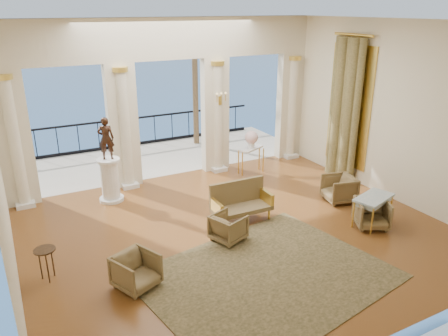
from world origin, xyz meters
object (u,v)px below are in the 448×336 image
settee (240,201)px  game_table (374,199)px  armchair_b (372,212)px  pedestal (110,181)px  armchair_a (136,270)px  side_table (45,254)px  armchair_c (339,188)px  statue (106,138)px  console_table (251,152)px  armchair_d (228,226)px

settee → game_table: settee is taller
armchair_b → game_table: size_ratio=0.65×
armchair_b → pedestal: size_ratio=0.64×
armchair_b → game_table: 0.30m
armchair_a → game_table: armchair_a is taller
settee → armchair_a: bearing=-152.7°
side_table → game_table: bearing=-9.7°
armchair_c → game_table: armchair_c is taller
game_table → statue: bearing=123.3°
statue → console_table: size_ratio=1.22×
statue → side_table: 3.70m
armchair_c → console_table: (-0.93, 2.86, 0.27)m
side_table → statue: bearing=56.8°
game_table → settee: bearing=130.6°
armchair_d → console_table: size_ratio=0.75×
armchair_a → armchair_c: 5.86m
settee → statue: statue is taller
settee → side_table: bearing=-172.8°
armchair_b → armchair_c: armchair_c is taller
statue → console_table: (4.27, 0.06, -1.04)m
pedestal → console_table: pedestal is taller
console_table → pedestal: bearing=157.2°
armchair_b → settee: size_ratio=0.51×
armchair_a → armchair_d: size_ratio=1.07×
armchair_a → armchair_c: size_ratio=0.94×
armchair_a → armchair_b: (5.44, -0.28, 0.01)m
armchair_b → armchair_c: size_ratio=0.97×
pedestal → side_table: pedestal is taller
armchair_b → side_table: 6.94m
armchair_a → armchair_c: (5.74, 1.14, 0.02)m
armchair_c → game_table: 1.37m
armchair_c → armchair_d: bearing=-69.2°
armchair_b → console_table: size_ratio=0.82×
statue → side_table: (-1.93, -2.95, -1.14)m
armchair_b → side_table: (-6.82, 1.28, 0.18)m
settee → console_table: size_ratio=1.61×
pedestal → console_table: size_ratio=1.29×
armchair_a → console_table: size_ratio=0.80×
statue → console_table: bearing=-161.8°
armchair_b → armchair_d: bearing=-169.2°
armchair_a → settee: size_ratio=0.50×
armchair_b → side_table: bearing=-162.4°
armchair_a → armchair_d: bearing=-6.3°
armchair_b → pedestal: pedestal is taller
armchair_a → game_table: size_ratio=0.63×
armchair_c → statue: statue is taller
side_table → armchair_d: bearing=-4.4°
armchair_c → pedestal: pedestal is taller
armchair_d → side_table: bearing=65.1°
armchair_a → side_table: bearing=120.5°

